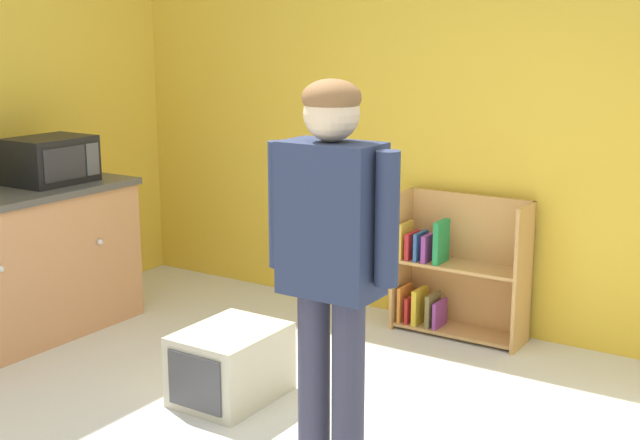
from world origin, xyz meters
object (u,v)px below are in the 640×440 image
bookshelf (455,273)px  pet_carrier (230,364)px  standing_person (331,250)px  microwave (51,160)px

bookshelf → pet_carrier: size_ratio=1.54×
standing_person → pet_carrier: 1.27m
pet_carrier → bookshelf: bearing=70.0°
bookshelf → microwave: 2.55m
pet_carrier → microwave: bearing=169.5°
microwave → pet_carrier: bearing=-10.5°
bookshelf → pet_carrier: 1.60m
bookshelf → microwave: size_ratio=1.77×
bookshelf → microwave: (-2.15, -1.19, 0.67)m
microwave → bookshelf: bearing=29.1°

